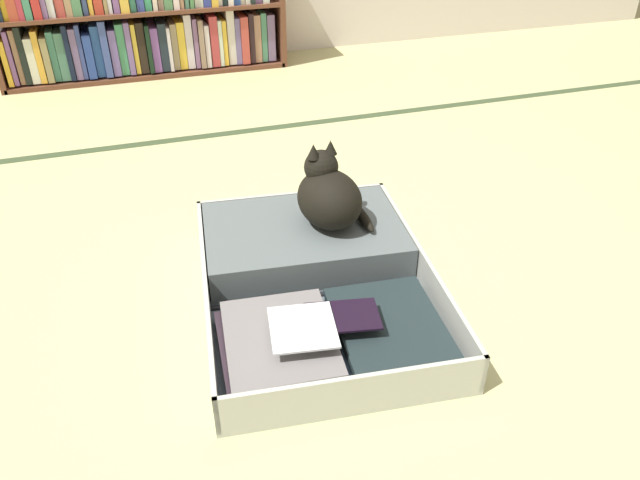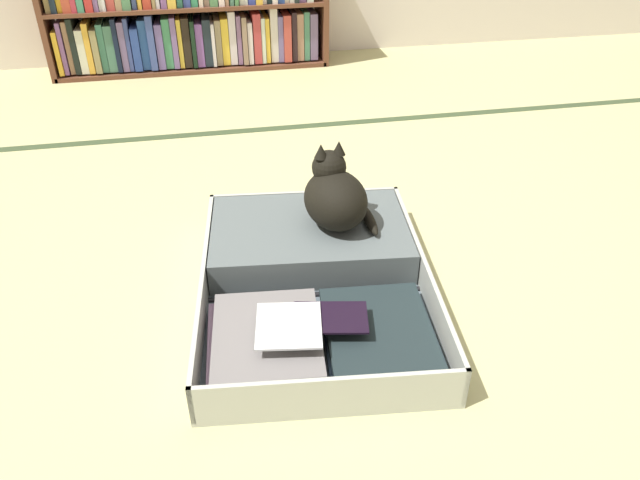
% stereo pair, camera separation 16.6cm
% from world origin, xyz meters
% --- Properties ---
extents(ground_plane, '(10.00, 10.00, 0.00)m').
position_xyz_m(ground_plane, '(0.00, 0.00, 0.00)').
color(ground_plane, '#BAB87D').
extents(tatami_border, '(4.80, 0.05, 0.00)m').
position_xyz_m(tatami_border, '(0.00, 1.25, 0.00)').
color(tatami_border, '#37482B').
rests_on(tatami_border, ground_plane).
extents(bookshelf, '(1.54, 0.29, 0.70)m').
position_xyz_m(bookshelf, '(-0.33, 2.24, 0.33)').
color(bookshelf, brown).
rests_on(bookshelf, ground_plane).
extents(open_suitcase, '(0.73, 0.93, 0.12)m').
position_xyz_m(open_suitcase, '(-0.02, 0.05, 0.05)').
color(open_suitcase, '#B3B7AA').
rests_on(open_suitcase, ground_plane).
extents(black_cat, '(0.23, 0.26, 0.26)m').
position_xyz_m(black_cat, '(0.07, 0.20, 0.22)').
color(black_cat, black).
rests_on(black_cat, open_suitcase).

